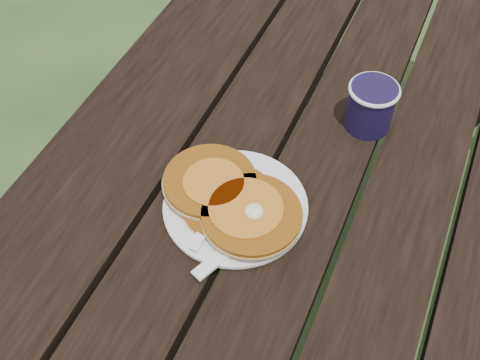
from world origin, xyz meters
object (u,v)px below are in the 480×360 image
at_px(plate, 235,207).
at_px(coffee_cup, 371,104).
at_px(pancake_stack, 231,200).
at_px(picnic_table, 330,214).

bearing_deg(plate, coffee_cup, 62.09).
xyz_separation_m(plate, pancake_stack, (-0.01, -0.00, 0.02)).
bearing_deg(plate, picnic_table, 73.91).
bearing_deg(plate, pancake_stack, -143.60).
distance_m(picnic_table, plate, 0.52).
bearing_deg(coffee_cup, plate, -117.91).
height_order(picnic_table, pancake_stack, pancake_stack).
relative_size(picnic_table, plate, 8.11).
relative_size(picnic_table, coffee_cup, 20.41).
xyz_separation_m(picnic_table, coffee_cup, (0.04, -0.07, 0.43)).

